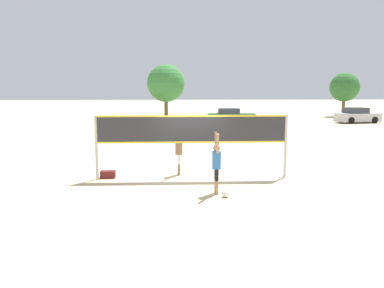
{
  "coord_description": "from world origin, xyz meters",
  "views": [
    {
      "loc": [
        -0.6,
        -13.71,
        3.34
      ],
      "look_at": [
        0.0,
        0.0,
        1.31
      ],
      "focal_mm": 35.0,
      "sensor_mm": 36.0,
      "label": 1
    }
  ],
  "objects_px": {
    "tree_right_cluster": "(166,83)",
    "parked_car_mid": "(357,116)",
    "volleyball_net": "(192,133)",
    "player_spiker": "(217,162)",
    "player_blocker": "(179,149)",
    "parked_car_near": "(231,116)",
    "tree_left_cluster": "(344,87)",
    "gear_bag": "(108,174)",
    "volleyball": "(226,194)"
  },
  "relations": [
    {
      "from": "tree_right_cluster",
      "to": "parked_car_mid",
      "type": "bearing_deg",
      "value": -17.3
    },
    {
      "from": "volleyball_net",
      "to": "parked_car_mid",
      "type": "bearing_deg",
      "value": 52.3
    },
    {
      "from": "player_spiker",
      "to": "tree_right_cluster",
      "type": "xyz_separation_m",
      "value": [
        -2.34,
        30.38,
        2.89
      ]
    },
    {
      "from": "volleyball_net",
      "to": "player_blocker",
      "type": "distance_m",
      "value": 1.03
    },
    {
      "from": "parked_car_near",
      "to": "tree_left_cluster",
      "type": "distance_m",
      "value": 16.89
    },
    {
      "from": "gear_bag",
      "to": "parked_car_mid",
      "type": "height_order",
      "value": "parked_car_mid"
    },
    {
      "from": "tree_right_cluster",
      "to": "gear_bag",
      "type": "bearing_deg",
      "value": -93.1
    },
    {
      "from": "volleyball_net",
      "to": "player_spiker",
      "type": "height_order",
      "value": "volleyball_net"
    },
    {
      "from": "volleyball_net",
      "to": "volleyball",
      "type": "bearing_deg",
      "value": -69.75
    },
    {
      "from": "player_spiker",
      "to": "parked_car_mid",
      "type": "distance_m",
      "value": 29.58
    },
    {
      "from": "volleyball",
      "to": "tree_right_cluster",
      "type": "bearing_deg",
      "value": 94.79
    },
    {
      "from": "volleyball_net",
      "to": "parked_car_near",
      "type": "distance_m",
      "value": 23.82
    },
    {
      "from": "parked_car_mid",
      "to": "volleyball_net",
      "type": "bearing_deg",
      "value": -138.35
    },
    {
      "from": "player_blocker",
      "to": "tree_right_cluster",
      "type": "bearing_deg",
      "value": -177.59
    },
    {
      "from": "player_blocker",
      "to": "parked_car_mid",
      "type": "relative_size",
      "value": 0.45
    },
    {
      "from": "volleyball_net",
      "to": "volleyball",
      "type": "relative_size",
      "value": 31.46
    },
    {
      "from": "parked_car_near",
      "to": "tree_left_cluster",
      "type": "height_order",
      "value": "tree_left_cluster"
    },
    {
      "from": "volleyball_net",
      "to": "player_blocker",
      "type": "height_order",
      "value": "volleyball_net"
    },
    {
      "from": "gear_bag",
      "to": "parked_car_mid",
      "type": "bearing_deg",
      "value": 47.31
    },
    {
      "from": "gear_bag",
      "to": "tree_right_cluster",
      "type": "height_order",
      "value": "tree_right_cluster"
    },
    {
      "from": "gear_bag",
      "to": "parked_car_mid",
      "type": "xyz_separation_m",
      "value": [
        20.47,
        22.19,
        0.54
      ]
    },
    {
      "from": "player_blocker",
      "to": "parked_car_near",
      "type": "distance_m",
      "value": 23.32
    },
    {
      "from": "parked_car_near",
      "to": "tree_left_cluster",
      "type": "xyz_separation_m",
      "value": [
        14.83,
        7.55,
        2.86
      ]
    },
    {
      "from": "player_spiker",
      "to": "tree_right_cluster",
      "type": "relative_size",
      "value": 0.33
    },
    {
      "from": "volleyball",
      "to": "parked_car_near",
      "type": "xyz_separation_m",
      "value": [
        3.94,
        25.81,
        0.53
      ]
    },
    {
      "from": "player_spiker",
      "to": "parked_car_mid",
      "type": "bearing_deg",
      "value": -34.17
    },
    {
      "from": "player_spiker",
      "to": "parked_car_near",
      "type": "relative_size",
      "value": 0.41
    },
    {
      "from": "gear_bag",
      "to": "player_spiker",
      "type": "bearing_deg",
      "value": -30.61
    },
    {
      "from": "player_blocker",
      "to": "tree_right_cluster",
      "type": "relative_size",
      "value": 0.33
    },
    {
      "from": "volleyball_net",
      "to": "tree_right_cluster",
      "type": "height_order",
      "value": "tree_right_cluster"
    },
    {
      "from": "player_blocker",
      "to": "parked_car_near",
      "type": "relative_size",
      "value": 0.41
    },
    {
      "from": "player_blocker",
      "to": "tree_right_cluster",
      "type": "xyz_separation_m",
      "value": [
        -1.17,
        27.69,
        2.89
      ]
    },
    {
      "from": "player_blocker",
      "to": "volleyball",
      "type": "bearing_deg",
      "value": 24.36
    },
    {
      "from": "player_spiker",
      "to": "volleyball",
      "type": "distance_m",
      "value": 1.05
    },
    {
      "from": "parked_car_mid",
      "to": "player_blocker",
      "type": "bearing_deg",
      "value": -139.88
    },
    {
      "from": "player_spiker",
      "to": "volleyball",
      "type": "xyz_separation_m",
      "value": [
        0.24,
        -0.44,
        -0.92
      ]
    },
    {
      "from": "player_spiker",
      "to": "gear_bag",
      "type": "xyz_separation_m",
      "value": [
        -3.86,
        2.28,
        -0.89
      ]
    },
    {
      "from": "parked_car_mid",
      "to": "tree_right_cluster",
      "type": "distance_m",
      "value": 20.12
    },
    {
      "from": "tree_left_cluster",
      "to": "tree_right_cluster",
      "type": "height_order",
      "value": "tree_right_cluster"
    },
    {
      "from": "parked_car_near",
      "to": "tree_right_cluster",
      "type": "bearing_deg",
      "value": 147.98
    },
    {
      "from": "tree_left_cluster",
      "to": "player_spiker",
      "type": "bearing_deg",
      "value": -120.01
    },
    {
      "from": "player_blocker",
      "to": "parked_car_mid",
      "type": "distance_m",
      "value": 28.13
    },
    {
      "from": "volleyball",
      "to": "tree_left_cluster",
      "type": "distance_m",
      "value": 38.43
    },
    {
      "from": "parked_car_near",
      "to": "parked_car_mid",
      "type": "bearing_deg",
      "value": 1.34
    },
    {
      "from": "volleyball_net",
      "to": "player_blocker",
      "type": "bearing_deg",
      "value": 128.85
    },
    {
      "from": "volleyball_net",
      "to": "parked_car_mid",
      "type": "height_order",
      "value": "volleyball_net"
    },
    {
      "from": "parked_car_mid",
      "to": "gear_bag",
      "type": "bearing_deg",
      "value": -143.35
    },
    {
      "from": "player_spiker",
      "to": "tree_right_cluster",
      "type": "height_order",
      "value": "tree_right_cluster"
    },
    {
      "from": "player_spiker",
      "to": "volleyball",
      "type": "relative_size",
      "value": 8.7
    },
    {
      "from": "volleyball_net",
      "to": "player_blocker",
      "type": "relative_size",
      "value": 3.61
    }
  ]
}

